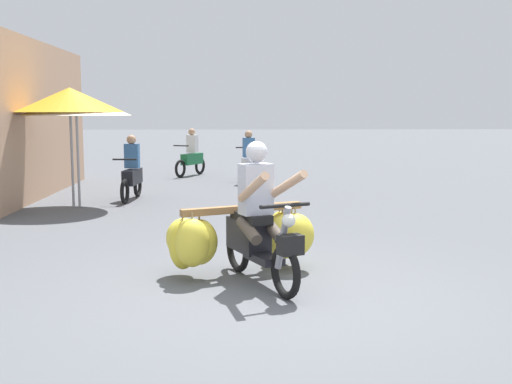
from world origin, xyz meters
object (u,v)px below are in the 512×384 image
at_px(motorbike_distant_ahead_left, 192,157).
at_px(motorbike_distant_far_ahead, 248,162).
at_px(motorbike_distant_ahead_right, 132,174).
at_px(market_umbrella_near_shop, 76,104).
at_px(motorbike_main_loaded, 248,234).
at_px(market_umbrella_further_along, 70,100).

bearing_deg(motorbike_distant_ahead_left, motorbike_distant_far_ahead, -50.92).
distance_m(motorbike_distant_ahead_left, motorbike_distant_far_ahead, 2.58).
xyz_separation_m(motorbike_distant_ahead_right, market_umbrella_near_shop, (-0.88, -1.05, 1.48)).
bearing_deg(motorbike_distant_ahead_right, motorbike_distant_far_ahead, 49.63).
distance_m(motorbike_distant_ahead_right, market_umbrella_near_shop, 2.02).
relative_size(motorbike_main_loaded, motorbike_distant_ahead_left, 1.30).
relative_size(motorbike_distant_ahead_right, motorbike_distant_far_ahead, 1.00).
bearing_deg(motorbike_main_loaded, motorbike_distant_ahead_right, 110.00).
xyz_separation_m(motorbike_distant_far_ahead, market_umbrella_further_along, (-3.60, -4.09, 1.55)).
relative_size(motorbike_distant_ahead_left, motorbike_distant_ahead_right, 0.90).
height_order(motorbike_main_loaded, motorbike_distant_ahead_left, motorbike_main_loaded).
height_order(motorbike_main_loaded, motorbike_distant_far_ahead, motorbike_main_loaded).
xyz_separation_m(motorbike_distant_ahead_left, market_umbrella_further_along, (-1.98, -6.10, 1.55)).
bearing_deg(market_umbrella_near_shop, motorbike_distant_ahead_right, 50.07).
height_order(motorbike_distant_ahead_right, market_umbrella_further_along, market_umbrella_further_along).
xyz_separation_m(motorbike_distant_ahead_left, market_umbrella_near_shop, (-1.85, -6.12, 1.48)).
bearing_deg(market_umbrella_near_shop, motorbike_distant_ahead_left, 73.15).
relative_size(motorbike_distant_ahead_left, market_umbrella_further_along, 0.62).
distance_m(motorbike_main_loaded, motorbike_distant_far_ahead, 9.43).
height_order(motorbike_distant_ahead_right, market_umbrella_near_shop, market_umbrella_near_shop).
height_order(motorbike_main_loaded, market_umbrella_further_along, market_umbrella_further_along).
distance_m(market_umbrella_near_shop, market_umbrella_further_along, 0.14).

